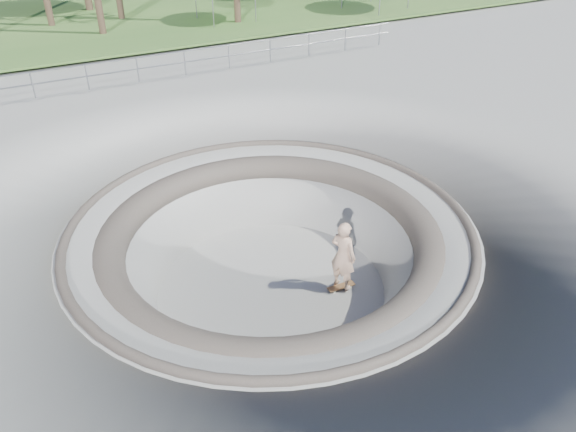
# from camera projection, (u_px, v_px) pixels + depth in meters

# --- Properties ---
(ground) EXTENTS (180.00, 180.00, 0.00)m
(ground) POSITION_uv_depth(u_px,v_px,m) (270.00, 226.00, 14.08)
(ground) COLOR gray
(ground) RESTS_ON ground
(skate_bowl) EXTENTS (14.00, 14.00, 4.10)m
(skate_bowl) POSITION_uv_depth(u_px,v_px,m) (271.00, 283.00, 15.05)
(skate_bowl) COLOR gray
(skate_bowl) RESTS_ON ground
(distant_hills) EXTENTS (103.20, 45.00, 28.60)m
(distant_hills) POSITION_uv_depth(u_px,v_px,m) (71.00, 22.00, 62.09)
(distant_hills) COLOR olive
(distant_hills) RESTS_ON ground
(safety_railing) EXTENTS (25.00, 0.06, 1.03)m
(safety_railing) POSITION_uv_depth(u_px,v_px,m) (138.00, 70.00, 22.70)
(safety_railing) COLOR gray
(safety_railing) RESTS_ON ground
(skateboard) EXTENTS (0.78, 0.25, 0.08)m
(skateboard) POSITION_uv_depth(u_px,v_px,m) (341.00, 286.00, 14.96)
(skateboard) COLOR brown
(skateboard) RESTS_ON ground
(skater) EXTENTS (0.72, 0.86, 1.99)m
(skater) POSITION_uv_depth(u_px,v_px,m) (343.00, 256.00, 14.42)
(skater) COLOR tan
(skater) RESTS_ON skateboard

